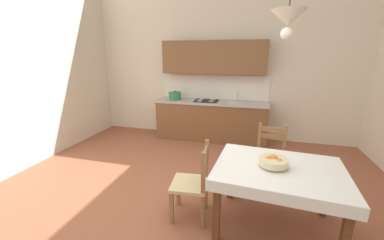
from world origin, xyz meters
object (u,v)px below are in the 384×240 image
(fruit_bowl, at_px, (273,162))
(dining_chair_kitchen_side, at_px, (270,158))
(dining_table, at_px, (278,178))
(dining_chair_tv_side, at_px, (193,183))
(kitchen_cabinetry, at_px, (212,103))
(pendant_lamp, at_px, (288,19))

(fruit_bowl, bearing_deg, dining_chair_kitchen_side, 87.32)
(dining_table, height_order, fruit_bowl, fruit_bowl)
(dining_chair_tv_side, xyz_separation_m, fruit_bowl, (0.87, 0.05, 0.37))
(kitchen_cabinetry, bearing_deg, dining_chair_kitchen_side, -56.04)
(dining_table, relative_size, dining_chair_kitchen_side, 1.51)
(dining_chair_tv_side, bearing_deg, kitchen_cabinetry, 95.93)
(kitchen_cabinetry, relative_size, fruit_bowl, 8.30)
(kitchen_cabinetry, bearing_deg, dining_chair_tv_side, -84.07)
(dining_chair_tv_side, bearing_deg, dining_chair_kitchen_side, 46.31)
(fruit_bowl, xyz_separation_m, pendant_lamp, (0.00, 0.03, 1.42))
(dining_chair_kitchen_side, bearing_deg, fruit_bowl, -92.68)
(kitchen_cabinetry, bearing_deg, dining_table, -65.57)
(dining_table, bearing_deg, kitchen_cabinetry, 114.43)
(kitchen_cabinetry, distance_m, pendant_lamp, 3.21)
(dining_table, bearing_deg, dining_chair_tv_side, -177.30)
(dining_table, distance_m, dining_chair_kitchen_side, 0.93)
(pendant_lamp, bearing_deg, fruit_bowl, -94.33)
(kitchen_cabinetry, xyz_separation_m, dining_table, (1.22, -2.69, -0.23))
(pendant_lamp, bearing_deg, dining_table, -24.95)
(dining_table, bearing_deg, pendant_lamp, 155.05)
(dining_chair_tv_side, height_order, fruit_bowl, dining_chair_tv_side)
(dining_table, relative_size, fruit_bowl, 4.69)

